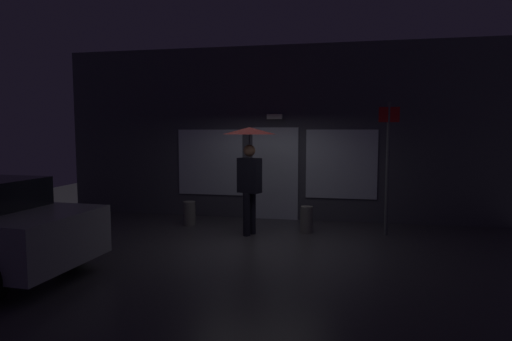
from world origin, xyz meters
TOP-DOWN VIEW (x-y plane):
  - ground_plane at (0.00, 0.00)m, footprint 18.00×18.00m
  - building_facade at (-0.00, 2.35)m, footprint 10.62×0.48m
  - person_with_umbrella at (-0.27, 0.53)m, footprint 1.08×1.08m
  - street_sign_post at (2.46, 1.04)m, footprint 0.40×0.07m
  - sidewalk_bollard at (-1.78, 1.11)m, footprint 0.27×0.27m
  - sidewalk_bollard_2 at (0.86, 0.93)m, footprint 0.26×0.26m

SIDE VIEW (x-z plane):
  - ground_plane at x=0.00m, z-range 0.00..0.00m
  - sidewalk_bollard at x=-1.78m, z-range 0.00..0.54m
  - sidewalk_bollard_2 at x=0.86m, z-range 0.00..0.56m
  - street_sign_post at x=2.46m, z-range 0.17..2.86m
  - person_with_umbrella at x=-0.27m, z-range 0.54..2.74m
  - building_facade at x=0.00m, z-range -0.02..4.10m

